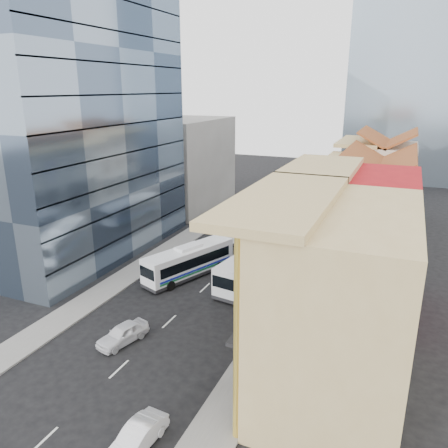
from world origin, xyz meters
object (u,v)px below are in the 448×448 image
at_px(bus_left_near, 189,261).
at_px(sedan_left, 123,334).
at_px(office_tower, 79,123).
at_px(bus_right, 252,266).
at_px(shophouse_tan, 340,303).
at_px(sedan_right, 137,437).
at_px(bus_left_far, 243,222).

xyz_separation_m(bus_left_near, sedan_left, (0.93, -12.94, -0.97)).
bearing_deg(office_tower, bus_right, -2.82).
height_order(shophouse_tan, sedan_right, shophouse_tan).
relative_size(bus_right, sedan_right, 2.69).
relative_size(shophouse_tan, sedan_right, 3.42).
relative_size(office_tower, bus_left_near, 2.82).
xyz_separation_m(bus_left_near, sedan_right, (7.73, -21.24, -1.03)).
distance_m(shophouse_tan, bus_left_near, 20.89).
relative_size(bus_left_near, sedan_right, 2.60).
relative_size(shophouse_tan, bus_left_near, 1.32).
relative_size(bus_left_far, sedan_right, 2.55).
bearing_deg(shophouse_tan, sedan_right, -133.58).
bearing_deg(shophouse_tan, office_tower, 155.70).
distance_m(bus_left_far, sedan_left, 27.69).
height_order(shophouse_tan, bus_left_near, shophouse_tan).
bearing_deg(shophouse_tan, bus_left_near, 144.49).
bearing_deg(bus_left_near, bus_left_far, 109.56).
xyz_separation_m(shophouse_tan, bus_right, (-10.21, 12.98, -4.24)).
relative_size(office_tower, sedan_left, 6.97).
bearing_deg(bus_right, bus_left_far, 122.65).
distance_m(office_tower, bus_left_far, 23.57).
relative_size(bus_left_near, bus_right, 0.97).
xyz_separation_m(bus_left_far, sedan_right, (7.29, -35.97, -1.00)).
distance_m(office_tower, sedan_left, 25.77).
bearing_deg(sedan_left, bus_right, 83.60).
bearing_deg(office_tower, bus_left_near, -8.41).
distance_m(bus_left_near, bus_right, 6.53).
distance_m(sedan_left, sedan_right, 10.73).
xyz_separation_m(office_tower, bus_left_far, (14.80, 12.61, -13.33)).
bearing_deg(sedan_right, sedan_left, 134.22).
bearing_deg(bus_left_far, sedan_right, -81.99).
relative_size(sedan_left, sedan_right, 1.05).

